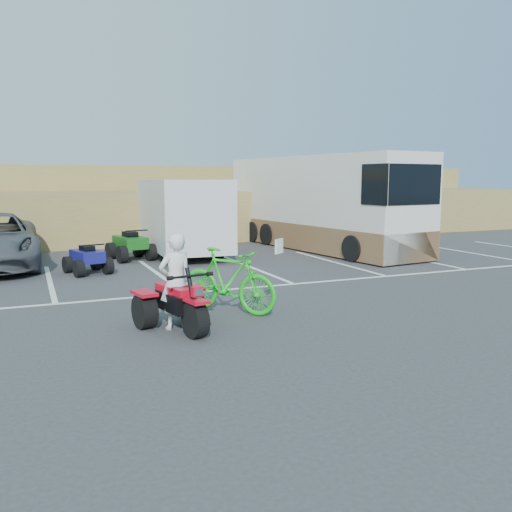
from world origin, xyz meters
name	(u,v)px	position (x,y,z in m)	size (l,w,h in m)	color
ground	(221,319)	(0.00, 0.00, 0.00)	(100.00, 100.00, 0.00)	#353538
parking_stripes	(200,278)	(0.87, 4.07, 0.00)	(28.00, 5.16, 0.01)	white
grass_embankment	(104,204)	(0.00, 15.48, 1.42)	(40.00, 8.50, 3.10)	olive
red_trike_atv	(180,330)	(-0.87, -0.44, 0.00)	(1.17, 1.57, 1.02)	red
rider	(176,281)	(-0.90, -0.29, 0.81)	(0.59, 0.39, 1.62)	white
green_dirt_bike	(228,281)	(0.29, 0.40, 0.61)	(0.58, 2.04, 1.22)	#14BF19
cargo_trailer	(182,214)	(1.61, 8.50, 1.35)	(2.38, 5.42, 2.49)	silver
rv_motorhome	(320,209)	(6.66, 8.16, 1.41)	(3.45, 9.27, 3.25)	silver
quad_atv_blue	(88,273)	(-1.71, 5.88, 0.00)	(0.96, 1.29, 0.84)	navy
quad_atv_green	(131,260)	(-0.21, 7.93, 0.00)	(1.14, 1.52, 0.99)	#145815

